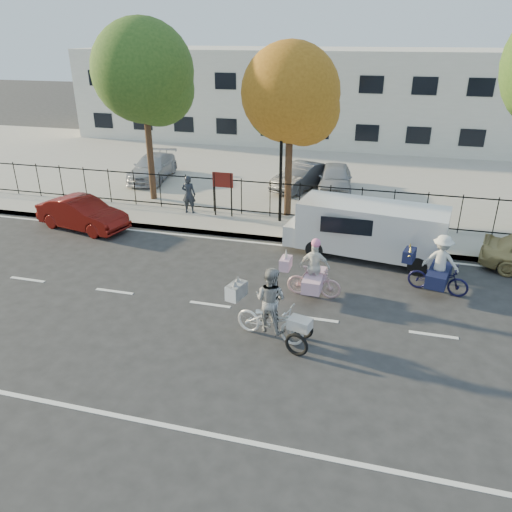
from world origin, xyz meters
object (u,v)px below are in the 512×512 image
(lamppost, at_px, (281,146))
(lot_car_a, at_px, (153,167))
(zebra_trike, at_px, (270,312))
(pedestrian, at_px, (189,194))
(white_van, at_px, (368,228))
(unicorn_bike, at_px, (313,275))
(lot_car_c, at_px, (301,176))
(red_sedan, at_px, (82,214))
(lot_car_d, at_px, (335,178))
(bull_bike, at_px, (439,270))

(lamppost, relative_size, lot_car_a, 1.05)
(zebra_trike, xyz_separation_m, pedestrian, (-5.36, 7.97, 0.19))
(lot_car_a, bearing_deg, white_van, -38.28)
(zebra_trike, bearing_deg, white_van, -5.04)
(unicorn_bike, relative_size, lot_car_c, 0.49)
(lamppost, distance_m, unicorn_bike, 6.45)
(unicorn_bike, bearing_deg, lot_car_c, 13.72)
(red_sedan, xyz_separation_m, lot_car_d, (8.89, 7.02, 0.18))
(lamppost, xyz_separation_m, zebra_trike, (1.52, -7.97, -2.37))
(bull_bike, bearing_deg, zebra_trike, 144.46)
(red_sedan, relative_size, pedestrian, 2.37)
(zebra_trike, height_order, lot_car_c, zebra_trike)
(bull_bike, bearing_deg, lot_car_c, 45.65)
(unicorn_bike, bearing_deg, pedestrian, 48.96)
(bull_bike, xyz_separation_m, lot_car_c, (-5.67, 8.97, 0.04))
(lamppost, xyz_separation_m, lot_car_d, (1.62, 4.58, -2.32))
(lamppost, distance_m, bull_bike, 7.54)
(white_van, distance_m, lot_car_c, 7.76)
(lamppost, height_order, bull_bike, lamppost)
(unicorn_bike, xyz_separation_m, white_van, (1.32, 3.25, 0.36))
(lot_car_c, height_order, lot_car_d, lot_car_d)
(unicorn_bike, xyz_separation_m, lot_car_d, (-0.58, 10.13, 0.12))
(bull_bike, xyz_separation_m, lot_car_a, (-13.25, 8.75, 0.03))
(zebra_trike, xyz_separation_m, red_sedan, (-8.79, 5.53, -0.13))
(unicorn_bike, distance_m, red_sedan, 9.96)
(white_van, height_order, lot_car_d, white_van)
(bull_bike, height_order, pedestrian, bull_bike)
(lot_car_c, bearing_deg, unicorn_bike, -56.30)
(unicorn_bike, distance_m, lot_car_d, 10.15)
(pedestrian, bearing_deg, lot_car_a, -55.50)
(bull_bike, height_order, red_sedan, bull_bike)
(lamppost, height_order, zebra_trike, lamppost)
(pedestrian, bearing_deg, zebra_trike, 118.01)
(lot_car_c, bearing_deg, lamppost, -68.54)
(white_van, xyz_separation_m, red_sedan, (-10.78, -0.14, -0.41))
(bull_bike, distance_m, lot_car_a, 15.88)
(unicorn_bike, bearing_deg, white_van, -20.54)
(white_van, bearing_deg, lot_car_a, 157.33)
(lot_car_c, bearing_deg, lot_car_d, 20.15)
(unicorn_bike, distance_m, bull_bike, 3.67)
(unicorn_bike, distance_m, white_van, 3.53)
(zebra_trike, xyz_separation_m, lot_car_c, (-1.52, 12.59, 0.01))
(unicorn_bike, bearing_deg, red_sedan, 73.36)
(white_van, xyz_separation_m, lot_car_a, (-11.10, 6.69, -0.28))
(pedestrian, bearing_deg, lot_car_d, -145.93)
(pedestrian, distance_m, lot_car_c, 6.01)
(lamppost, distance_m, lot_car_a, 9.08)
(zebra_trike, relative_size, lot_car_c, 0.61)
(bull_bike, distance_m, lot_car_c, 10.61)
(zebra_trike, bearing_deg, unicorn_bike, -1.28)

